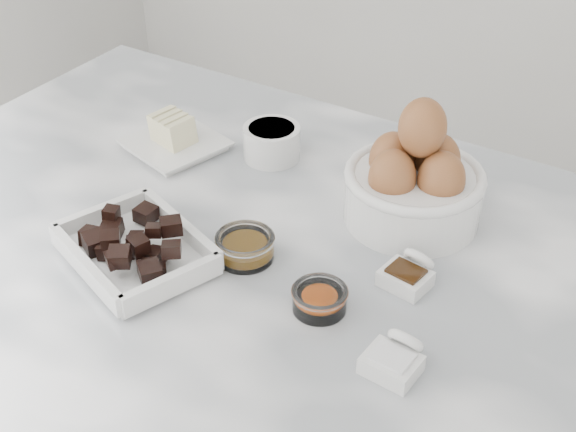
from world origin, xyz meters
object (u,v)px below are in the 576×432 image
Objects in this scene: sugar_ramekin at (272,141)px; vanilla_spoon at (409,273)px; salt_spoon at (395,358)px; egg_bowl at (414,182)px; honey_bowl at (245,246)px; chocolate_dish at (135,246)px; zest_bowl at (320,298)px; butter_plate at (174,138)px.

vanilla_spoon is (0.30, -0.16, -0.01)m from sugar_ramekin.
sugar_ramekin is 1.17× the size of salt_spoon.
egg_bowl is 0.24m from honey_bowl.
chocolate_dish reaches higher than vanilla_spoon.
chocolate_dish is 2.68× the size of sugar_ramekin.
egg_bowl is at bearing 113.51° from vanilla_spoon.
egg_bowl reaches higher than zest_bowl.
vanilla_spoon is at bearing -27.99° from sugar_ramekin.
zest_bowl is 0.12m from salt_spoon.
egg_bowl is at bearing 53.28° from honey_bowl.
vanilla_spoon is (0.31, 0.14, -0.01)m from chocolate_dish.
salt_spoon is (0.50, -0.24, -0.00)m from butter_plate.
egg_bowl reaches higher than vanilla_spoon.
egg_bowl reaches higher than butter_plate.
salt_spoon reaches higher than zest_bowl.
honey_bowl is 0.13m from zest_bowl.
zest_bowl is (-0.01, -0.23, -0.04)m from egg_bowl.
sugar_ramekin reaches higher than salt_spoon.
egg_bowl is at bearing 86.66° from zest_bowl.
vanilla_spoon is (0.20, 0.06, -0.00)m from honey_bowl.
butter_plate is at bearing -176.48° from egg_bowl.
zest_bowl is (0.38, -0.20, -0.00)m from butter_plate.
butter_plate is 0.43m from zest_bowl.
butter_plate reaches higher than zest_bowl.
sugar_ramekin is at bearing 139.54° from salt_spoon.
salt_spoon is (0.05, -0.14, 0.00)m from vanilla_spoon.
egg_bowl is at bearing -8.04° from sugar_ramekin.
vanilla_spoon reaches higher than honey_bowl.
honey_bowl is 1.05× the size of salt_spoon.
honey_bowl is at bearing -64.83° from sugar_ramekin.
egg_bowl is (0.25, -0.04, 0.03)m from sugar_ramekin.
egg_bowl reaches higher than chocolate_dish.
vanilla_spoon reaches higher than zest_bowl.
butter_plate reaches higher than honey_bowl.
butter_plate is 0.15m from sugar_ramekin.
butter_plate is 0.86× the size of egg_bowl.
chocolate_dish is 0.38m from egg_bowl.
butter_plate reaches higher than sugar_ramekin.
zest_bowl is at bearing 161.17° from salt_spoon.
sugar_ramekin is at bearing 115.17° from honey_bowl.
egg_bowl is (0.26, 0.27, 0.04)m from chocolate_dish.
chocolate_dish is at bearing -61.32° from butter_plate.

